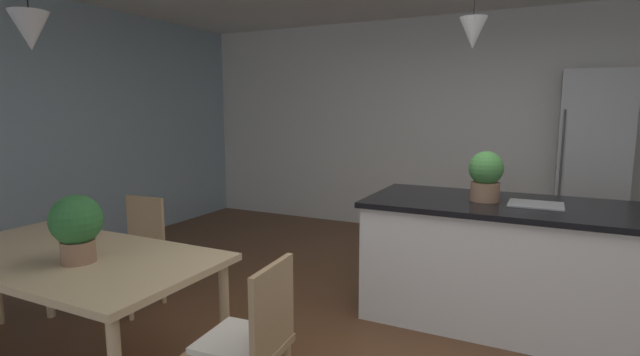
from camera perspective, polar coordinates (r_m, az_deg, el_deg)
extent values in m
cube|color=white|center=(5.99, 21.02, 5.76)|extent=(10.00, 0.12, 2.70)
cube|color=#9EB7C6|center=(5.36, -33.53, 4.67)|extent=(0.06, 8.40, 2.70)
cube|color=#D1B284|center=(3.16, -28.39, -8.55)|extent=(1.82, 0.94, 0.04)
cylinder|color=#D1B284|center=(4.13, -30.36, -9.94)|extent=(0.06, 0.06, 0.70)
cylinder|color=#D1B284|center=(2.96, -11.60, -16.11)|extent=(0.06, 0.06, 0.70)
cube|color=tan|center=(2.43, -9.72, -19.77)|extent=(0.43, 0.43, 0.04)
cube|color=white|center=(2.41, -9.74, -19.04)|extent=(0.38, 0.38, 0.03)
cube|color=tan|center=(2.24, -5.81, -15.60)|extent=(0.06, 0.38, 0.42)
cube|color=tan|center=(4.01, -22.27, -8.75)|extent=(0.41, 0.41, 0.04)
cube|color=white|center=(4.00, -22.30, -8.27)|extent=(0.37, 0.37, 0.03)
cube|color=tan|center=(4.07, -20.59, -5.06)|extent=(0.38, 0.04, 0.42)
cylinder|color=tan|center=(3.86, -22.20, -12.98)|extent=(0.04, 0.04, 0.41)
cylinder|color=tan|center=(4.10, -25.52, -11.90)|extent=(0.04, 0.04, 0.41)
cylinder|color=tan|center=(4.08, -18.64, -11.62)|extent=(0.04, 0.04, 0.41)
cylinder|color=tan|center=(4.31, -21.99, -10.70)|extent=(0.04, 0.04, 0.41)
cylinder|color=tan|center=(4.24, -34.56, -11.92)|extent=(0.04, 0.04, 0.41)
cube|color=white|center=(3.74, 23.90, -9.91)|extent=(2.24, 0.91, 0.88)
cube|color=black|center=(3.63, 24.32, -3.30)|extent=(2.30, 0.97, 0.04)
cube|color=gray|center=(3.63, 24.90, -2.95)|extent=(0.36, 0.30, 0.01)
cube|color=#B2B5B7|center=(5.60, 30.24, 1.22)|extent=(0.65, 0.64, 1.96)
cylinder|color=#4C4C4C|center=(5.25, 27.39, 1.02)|extent=(0.02, 0.02, 1.18)
cone|color=#B7B7B7|center=(3.04, -31.95, 15.02)|extent=(0.20, 0.20, 0.21)
cone|color=#B7B7B7|center=(3.65, 18.22, 16.48)|extent=(0.19, 0.19, 0.22)
cylinder|color=#8C664C|center=(3.64, 19.53, -1.58)|extent=(0.21, 0.21, 0.14)
sphere|color=#478C42|center=(3.62, 19.66, 1.16)|extent=(0.25, 0.25, 0.25)
cylinder|color=#8C664C|center=(2.95, -27.46, -7.97)|extent=(0.18, 0.18, 0.12)
sphere|color=#2D6B33|center=(2.91, -27.70, -4.55)|extent=(0.28, 0.28, 0.28)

